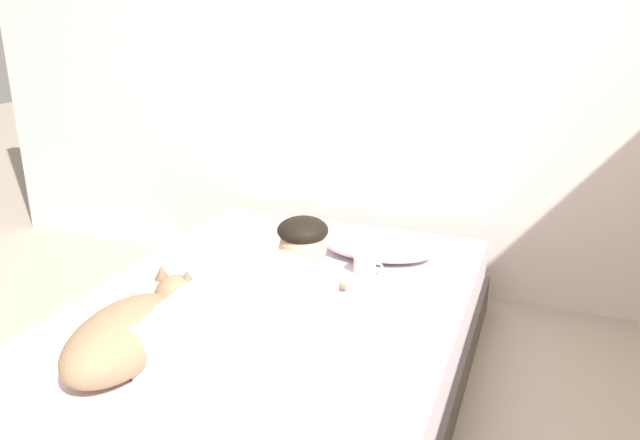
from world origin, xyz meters
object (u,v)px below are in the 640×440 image
Objects in this scene: person_lying at (263,296)px; dog at (132,332)px; cell_phone at (245,362)px; pillow at (379,244)px; bed at (267,350)px; coffee_cup at (365,266)px.

dog is at bearing -126.89° from person_lying.
pillow is at bearing 81.04° from cell_phone.
cell_phone is (0.10, -0.37, 0.19)m from bed.
person_lying is at bearing -67.44° from bed.
bed is 3.45× the size of dog.
person_lying is 1.60× the size of dog.
dog is 4.60× the size of coffee_cup.
pillow reaches higher than cell_phone.
dog is at bearing -161.41° from cell_phone.
dog reaches higher than bed.
coffee_cup is 0.89× the size of cell_phone.
dog is at bearing -118.49° from coffee_cup.
pillow reaches higher than bed.
person_lying is at bearing -111.72° from coffee_cup.
bed is 0.60m from dog.
pillow is at bearing 67.12° from bed.
coffee_cup is at bearing 61.51° from dog.
dog is (-0.48, -1.09, 0.05)m from pillow.
bed is 14.16× the size of cell_phone.
person_lying reaches higher than cell_phone.
coffee_cup is at bearing 68.28° from person_lying.
bed is at bearing 65.12° from dog.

